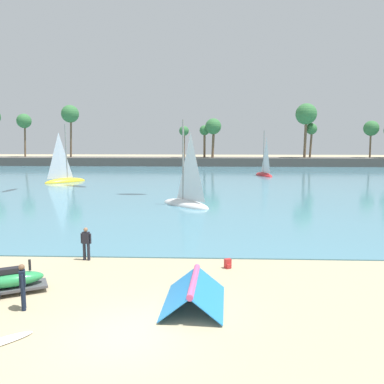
% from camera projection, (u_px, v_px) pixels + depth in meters
% --- Properties ---
extents(ground_plane, '(260.00, 260.00, 0.00)m').
position_uv_depth(ground_plane, '(129.00, 334.00, 12.34)').
color(ground_plane, tan).
extents(sea, '(220.00, 105.95, 0.06)m').
position_uv_depth(sea, '(195.00, 171.00, 72.48)').
color(sea, teal).
rests_on(sea, ground).
extents(palm_headland, '(101.12, 6.42, 13.14)m').
position_uv_depth(palm_headland, '(206.00, 150.00, 84.87)').
color(palm_headland, '#514C47').
rests_on(palm_headland, ground).
extents(folded_kite, '(2.33, 3.41, 0.99)m').
position_uv_depth(folded_kite, '(194.00, 288.00, 14.37)').
color(folded_kite, '#237FD1').
rests_on(folded_kite, ground).
extents(watercraft_on_trailer, '(2.77, 2.10, 1.28)m').
position_uv_depth(watercraft_on_trailer, '(11.00, 281.00, 15.46)').
color(watercraft_on_trailer, '#4C4C51').
rests_on(watercraft_on_trailer, ground).
extents(person_rigging_by_gear, '(0.32, 0.51, 1.67)m').
position_uv_depth(person_rigging_by_gear, '(23.00, 285.00, 13.99)').
color(person_rigging_by_gear, '#141E33').
rests_on(person_rigging_by_gear, ground).
extents(person_at_waterline, '(0.55, 0.24, 1.67)m').
position_uv_depth(person_at_waterline, '(86.00, 243.00, 19.65)').
color(person_at_waterline, '#23232D').
rests_on(person_at_waterline, ground).
extents(backpack_near_kite, '(0.36, 0.35, 0.44)m').
position_uv_depth(backpack_near_kite, '(228.00, 264.00, 18.54)').
color(backpack_near_kite, red).
rests_on(backpack_near_kite, ground).
extents(sailboat_near_shore, '(5.19, 5.10, 8.11)m').
position_uv_depth(sailboat_near_shore, '(186.00, 198.00, 35.05)').
color(sailboat_near_shore, white).
rests_on(sailboat_near_shore, sea).
extents(sailboat_mid_bay, '(5.29, 5.29, 8.34)m').
position_uv_depth(sailboat_mid_bay, '(64.00, 177.00, 53.60)').
color(sailboat_mid_bay, yellow).
rests_on(sailboat_mid_bay, sea).
extents(sailboat_toward_headland, '(2.97, 5.48, 7.61)m').
position_uv_depth(sailboat_toward_headland, '(264.00, 171.00, 62.51)').
color(sailboat_toward_headland, red).
rests_on(sailboat_toward_headland, sea).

